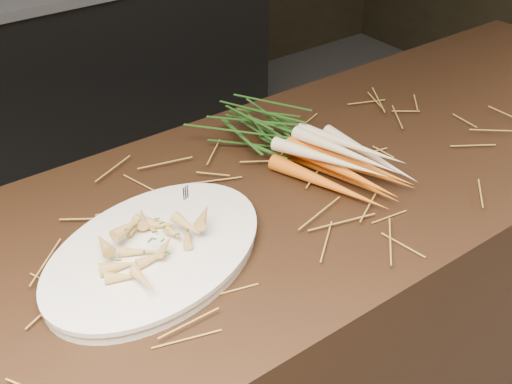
{
  "coord_description": "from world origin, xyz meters",
  "views": [
    {
      "loc": [
        -0.67,
        -0.53,
        1.63
      ],
      "look_at": [
        -0.09,
        0.25,
        0.96
      ],
      "focal_mm": 45.0,
      "sensor_mm": 36.0,
      "label": 1
    }
  ],
  "objects": [
    {
      "name": "serving_fork",
      "position": [
        -0.14,
        0.29,
        0.93
      ],
      "size": [
        0.09,
        0.15,
        0.0
      ],
      "primitive_type": "cube",
      "rotation": [
        0.0,
        0.0,
        -0.51
      ],
      "color": "silver",
      "rests_on": "serving_platter"
    },
    {
      "name": "roasted_veg_heap",
      "position": [
        -0.3,
        0.26,
        0.95
      ],
      "size": [
        0.25,
        0.21,
        0.05
      ],
      "primitive_type": null,
      "rotation": [
        0.0,
        0.0,
        0.31
      ],
      "color": "tan",
      "rests_on": "serving_platter"
    },
    {
      "name": "root_veg_bunch",
      "position": [
        0.1,
        0.38,
        0.95
      ],
      "size": [
        0.26,
        0.52,
        0.09
      ],
      "rotation": [
        0.0,
        0.0,
        0.2
      ],
      "color": "#C44B0C",
      "rests_on": "main_counter"
    },
    {
      "name": "straw_bedding",
      "position": [
        0.0,
        0.3,
        0.91
      ],
      "size": [
        1.4,
        0.6,
        0.02
      ],
      "primitive_type": null,
      "color": "olive",
      "rests_on": "main_counter"
    },
    {
      "name": "main_counter",
      "position": [
        0.0,
        0.3,
        0.45
      ],
      "size": [
        2.4,
        0.7,
        0.9
      ],
      "primitive_type": "cube",
      "color": "black",
      "rests_on": "ground"
    },
    {
      "name": "back_counter",
      "position": [
        0.3,
        2.18,
        0.42
      ],
      "size": [
        1.82,
        0.62,
        0.84
      ],
      "color": "black",
      "rests_on": "ground"
    },
    {
      "name": "serving_platter",
      "position": [
        -0.3,
        0.26,
        0.91
      ],
      "size": [
        0.5,
        0.41,
        0.02
      ],
      "primitive_type": null,
      "rotation": [
        0.0,
        0.0,
        0.31
      ],
      "color": "white",
      "rests_on": "main_counter"
    }
  ]
}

